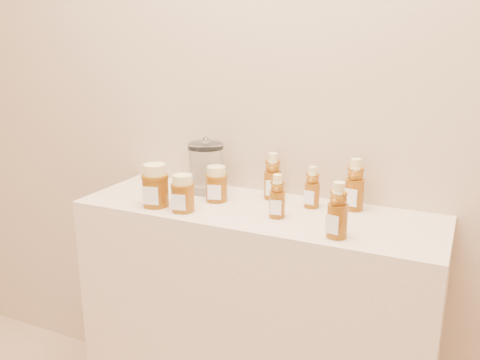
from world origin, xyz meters
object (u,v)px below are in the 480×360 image
at_px(display_table, 255,329).
at_px(bear_bottle_back_left, 273,173).
at_px(bear_bottle_front_left, 277,193).
at_px(glass_canister, 206,165).
at_px(honey_jar_left, 155,185).

bearing_deg(display_table, bear_bottle_back_left, 87.19).
bearing_deg(bear_bottle_back_left, bear_bottle_front_left, -82.30).
bearing_deg(bear_bottle_front_left, glass_canister, 144.92).
relative_size(honey_jar_left, glass_canister, 0.72).
height_order(display_table, honey_jar_left, honey_jar_left).
distance_m(bear_bottle_back_left, glass_canister, 0.25).
distance_m(bear_bottle_back_left, honey_jar_left, 0.40).
bearing_deg(bear_bottle_front_left, honey_jar_left, 177.87).
xyz_separation_m(bear_bottle_back_left, glass_canister, (-0.25, -0.03, 0.01)).
height_order(bear_bottle_front_left, honey_jar_left, bear_bottle_front_left).
bearing_deg(honey_jar_left, display_table, 8.14).
distance_m(display_table, bear_bottle_back_left, 0.56).
relative_size(bear_bottle_front_left, glass_canister, 0.79).
relative_size(display_table, glass_canister, 6.09).
bearing_deg(honey_jar_left, bear_bottle_back_left, 24.79).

